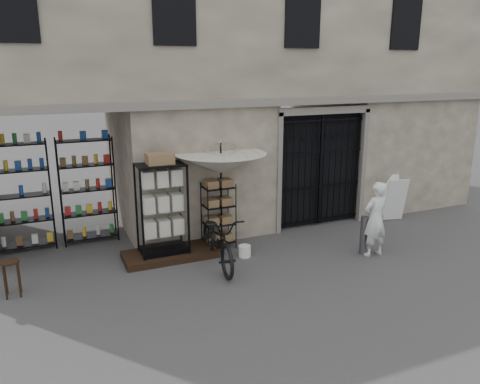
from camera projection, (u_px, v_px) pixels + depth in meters
name	position (u px, v px, depth m)	size (l,w,h in m)	color
ground	(302.00, 266.00, 9.77)	(80.00, 80.00, 0.00)	black
main_building	(229.00, 48.00, 12.15)	(14.00, 4.00, 9.00)	tan
shop_recess	(58.00, 188.00, 10.13)	(3.00, 1.70, 3.00)	black
shop_shelving	(56.00, 193.00, 10.62)	(2.70, 0.50, 2.50)	black
iron_gate	(317.00, 168.00, 12.07)	(2.50, 0.21, 3.00)	black
step_platform	(170.00, 254.00, 10.20)	(2.00, 0.90, 0.15)	black
display_cabinet	(162.00, 213.00, 9.91)	(0.98, 0.62, 2.11)	black
wire_rack	(218.00, 216.00, 10.63)	(0.78, 0.67, 1.52)	black
market_umbrella	(221.00, 158.00, 10.33)	(2.08, 2.11, 2.90)	black
white_bucket	(245.00, 251.00, 10.24)	(0.26, 0.26, 0.25)	silver
bicycle	(218.00, 265.00, 9.84)	(0.75, 1.13, 2.16)	black
wooden_stool	(12.00, 278.00, 8.42)	(0.41, 0.41, 0.68)	black
steel_bollard	(364.00, 235.00, 10.33)	(0.16, 0.16, 0.87)	#595B5E
shopkeeper	(372.00, 255.00, 10.36)	(0.61, 1.67, 0.40)	silver
easel_sign	(393.00, 198.00, 12.63)	(0.70, 0.76, 1.17)	silver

